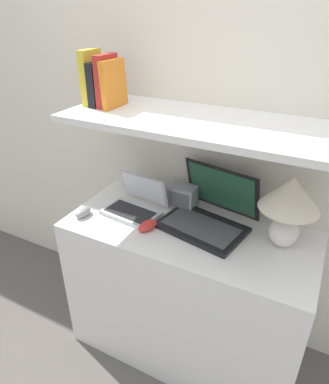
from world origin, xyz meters
TOP-DOWN VIEW (x-y plane):
  - ground_plane at (0.00, 0.00)m, footprint 12.00×12.00m
  - wall_back at (0.00, 0.57)m, footprint 6.00×0.05m
  - desk at (0.00, 0.25)m, footprint 1.13×0.50m
  - back_riser at (0.00, 0.52)m, footprint 1.13×0.04m
  - shelf at (0.00, 0.32)m, footprint 1.13×0.45m
  - table_lamp at (0.39, 0.33)m, footprint 0.24×0.24m
  - laptop_large at (0.06, 0.33)m, footprint 0.42×0.38m
  - laptop_small at (-0.29, 0.27)m, footprint 0.28×0.24m
  - computer_mouse at (-0.16, 0.17)m, footprint 0.08×0.12m
  - second_mouse at (-0.49, 0.13)m, footprint 0.06×0.09m
  - router_box at (-0.11, 0.42)m, footprint 0.13×0.09m
  - book_yellow at (-0.52, 0.32)m, footprint 0.04×0.12m
  - book_black at (-0.47, 0.32)m, footprint 0.04×0.14m
  - book_red at (-0.43, 0.32)m, footprint 0.03×0.13m
  - book_orange at (-0.40, 0.32)m, footprint 0.03×0.16m

SIDE VIEW (x-z plane):
  - ground_plane at x=0.00m, z-range 0.00..0.00m
  - desk at x=0.00m, z-range 0.00..0.77m
  - back_riser at x=0.00m, z-range 0.00..1.23m
  - computer_mouse at x=-0.16m, z-range 0.77..0.81m
  - second_mouse at x=-0.49m, z-range 0.77..0.81m
  - laptop_small at x=-0.29m, z-range 0.72..0.90m
  - laptop_large at x=0.06m, z-range 0.70..0.95m
  - router_box at x=-0.11m, z-range 0.77..0.89m
  - table_lamp at x=0.39m, z-range 0.82..1.14m
  - wall_back at x=0.00m, z-range 0.00..2.40m
  - shelf at x=0.00m, z-range 1.23..1.26m
  - book_black at x=-0.47m, z-range 1.26..1.44m
  - book_orange at x=-0.40m, z-range 1.26..1.46m
  - book_red at x=-0.43m, z-range 1.26..1.48m
  - book_yellow at x=-0.52m, z-range 1.26..1.49m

